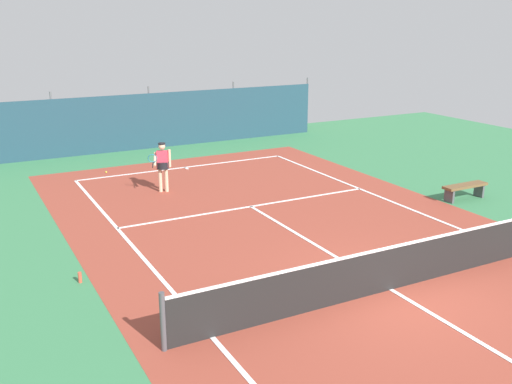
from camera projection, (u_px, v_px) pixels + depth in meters
ground_plane at (390, 290)px, 12.32m from camera, size 36.00×36.00×0.00m
court_surface at (390, 290)px, 12.32m from camera, size 11.02×26.60×0.01m
tennis_net at (392, 267)px, 12.18m from camera, size 10.12×0.10×1.10m
back_fence at (148, 131)px, 25.99m from camera, size 16.30×0.98×2.70m
tennis_player at (162, 163)px, 19.00m from camera, size 0.84×0.65×1.64m
tennis_ball_near_player at (106, 172)px, 21.61m from camera, size 0.07×0.07×0.07m
courtside_bench at (465, 188)px, 18.36m from camera, size 1.60×0.40×0.49m
water_bottle at (80, 277)px, 12.63m from camera, size 0.08×0.08×0.24m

